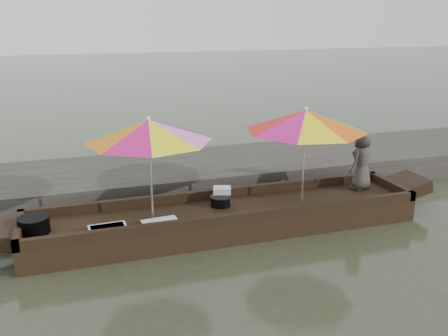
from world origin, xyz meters
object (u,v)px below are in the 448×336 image
object	(u,v)px
vendor	(362,160)
supply_bag	(222,195)
charcoal_grill	(221,201)
tray_crayfish	(108,231)
umbrella_bow	(151,169)
umbrella_stern	(304,155)
tray_scallop	(161,224)
boat_hull	(226,220)
cooking_pot	(34,225)

from	to	relation	value
vendor	supply_bag	bearing A→B (deg)	-26.78
charcoal_grill	supply_bag	distance (m)	0.15
tray_crayfish	charcoal_grill	size ratio (longest dim) A/B	1.64
charcoal_grill	vendor	size ratio (longest dim) A/B	0.31
umbrella_bow	umbrella_stern	world-z (taller)	same
supply_bag	charcoal_grill	bearing A→B (deg)	-116.91
tray_crayfish	tray_scallop	bearing A→B (deg)	3.02
supply_bag	vendor	distance (m)	2.54
boat_hull	charcoal_grill	size ratio (longest dim) A/B	19.36
charcoal_grill	vendor	distance (m)	2.61
cooking_pot	supply_bag	distance (m)	2.87
umbrella_bow	umbrella_stern	size ratio (longest dim) A/B	0.95
vendor	umbrella_stern	size ratio (longest dim) A/B	0.54
boat_hull	supply_bag	xyz separation A→B (m)	(0.04, 0.31, 0.30)
charcoal_grill	umbrella_bow	size ratio (longest dim) A/B	0.17
charcoal_grill	supply_bag	size ratio (longest dim) A/B	1.13
tray_crayfish	tray_scallop	world-z (taller)	tray_crayfish
supply_bag	umbrella_stern	xyz separation A→B (m)	(1.28, -0.31, 0.65)
tray_scallop	umbrella_bow	world-z (taller)	umbrella_bow
cooking_pot	umbrella_stern	size ratio (longest dim) A/B	0.22
charcoal_grill	vendor	xyz separation A→B (m)	(2.57, 0.04, 0.44)
supply_bag	vendor	size ratio (longest dim) A/B	0.27
vendor	boat_hull	bearing A→B (deg)	-19.81
boat_hull	tray_scallop	size ratio (longest dim) A/B	11.79
umbrella_bow	umbrella_stern	xyz separation A→B (m)	(2.46, 0.00, 0.00)
boat_hull	umbrella_stern	bearing A→B (deg)	0.00
boat_hull	charcoal_grill	world-z (taller)	charcoal_grill
tray_scallop	supply_bag	bearing A→B (deg)	28.85
tray_crayfish	umbrella_bow	world-z (taller)	umbrella_bow
cooking_pot	vendor	world-z (taller)	vendor
charcoal_grill	umbrella_stern	bearing A→B (deg)	-7.64
umbrella_stern	boat_hull	bearing A→B (deg)	180.00
tray_crayfish	vendor	size ratio (longest dim) A/B	0.50
boat_hull	umbrella_bow	xyz separation A→B (m)	(-1.15, 0.00, 0.95)
umbrella_stern	vendor	bearing A→B (deg)	9.96
supply_bag	umbrella_stern	bearing A→B (deg)	-13.61
supply_bag	boat_hull	bearing A→B (deg)	-96.57
cooking_pot	umbrella_stern	world-z (taller)	umbrella_stern
vendor	umbrella_stern	xyz separation A→B (m)	(-1.23, -0.22, 0.26)
tray_crayfish	supply_bag	world-z (taller)	supply_bag
cooking_pot	vendor	size ratio (longest dim) A/B	0.42
vendor	umbrella_bow	world-z (taller)	umbrella_bow
charcoal_grill	umbrella_stern	distance (m)	1.52
charcoal_grill	boat_hull	bearing A→B (deg)	-80.59
tray_scallop	vendor	distance (m)	3.70
boat_hull	tray_crayfish	xyz separation A→B (m)	(-1.84, -0.35, 0.22)
tray_scallop	umbrella_bow	size ratio (longest dim) A/B	0.29
tray_scallop	umbrella_bow	xyz separation A→B (m)	(-0.06, 0.31, 0.74)
boat_hull	cooking_pot	size ratio (longest dim) A/B	14.21
cooking_pot	supply_bag	bearing A→B (deg)	6.17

